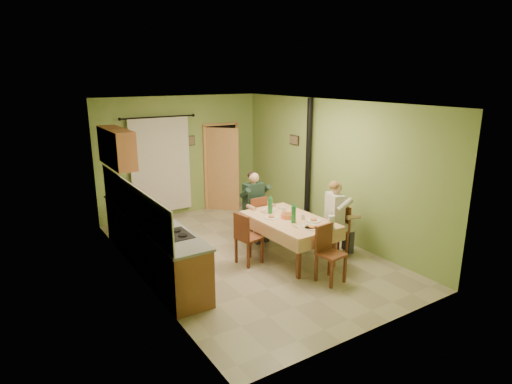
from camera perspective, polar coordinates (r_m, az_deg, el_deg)
floor at (r=8.14m, az=-1.12°, el=-8.25°), size 4.00×6.00×0.01m
room_shell at (r=7.59m, az=-1.19°, el=4.44°), size 4.04×6.04×2.82m
kitchen_run at (r=7.63m, az=-13.81°, el=-6.45°), size 0.64×3.64×1.56m
upper_cabinets at (r=8.42m, az=-18.11°, el=5.67°), size 0.35×1.40×0.70m
curtain at (r=10.04m, az=-12.58°, el=3.54°), size 1.70×0.07×2.22m
doorway at (r=10.64m, az=-4.58°, el=3.35°), size 0.96×0.63×2.15m
dining_table at (r=7.86m, az=4.45°, el=-6.17°), size 1.11×1.80×0.76m
tableware at (r=7.63m, az=5.12°, el=-3.28°), size 0.78×1.58×0.33m
chair_far at (r=8.69m, az=-0.17°, el=-4.62°), size 0.38×0.38×0.93m
chair_near at (r=7.11m, az=9.84°, el=-9.56°), size 0.43×0.43×0.94m
chair_right at (r=8.15m, az=10.55°, el=-6.26°), size 0.49×0.49×0.95m
chair_left at (r=7.66m, az=-1.00°, el=-7.45°), size 0.45×0.45×0.94m
man_far at (r=8.51m, az=-0.22°, el=-0.86°), size 0.58×0.47×1.39m
man_right at (r=7.95m, az=10.67°, el=-2.32°), size 0.56×0.64×1.39m
stove_flue at (r=9.32m, az=6.90°, el=1.39°), size 0.24×0.24×2.80m
picture_back at (r=10.32m, az=-8.68°, el=6.79°), size 0.19×0.03×0.23m
picture_right at (r=9.67m, az=5.12°, el=6.93°), size 0.03×0.31×0.21m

